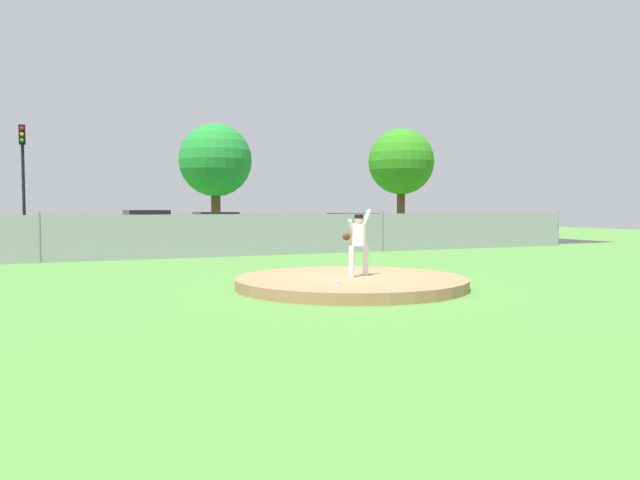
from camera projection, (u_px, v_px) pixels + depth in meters
ground_plane at (266, 266)px, 19.70m from camera, size 80.00×80.00×0.00m
asphalt_strip at (204, 249)px, 27.44m from camera, size 44.00×7.00×0.01m
pitchers_mound at (351, 282)px, 14.23m from camera, size 5.40×5.40×0.25m
pitcher_youth at (358, 238)px, 14.33m from camera, size 0.77×0.41×1.59m
baseball at (338, 281)px, 13.15m from camera, size 0.07×0.07×0.07m
chainlink_fence at (231, 235)px, 23.30m from camera, size 33.36×0.07×1.72m
parked_car_champagne at (215, 231)px, 27.84m from camera, size 2.18×4.77×1.68m
parked_car_teal at (353, 230)px, 30.01m from camera, size 1.88×4.73×1.61m
parked_car_white at (70, 235)px, 25.41m from camera, size 1.82×4.42×1.53m
parked_car_navy at (146, 232)px, 26.50m from camera, size 1.92×4.25×1.77m
traffic_cone_orange at (13, 253)px, 21.77m from camera, size 0.40×0.40×0.55m
traffic_light_near at (23, 166)px, 28.06m from camera, size 0.28×0.46×5.66m
tree_tall_centre at (215, 161)px, 36.87m from camera, size 4.40×4.40×6.95m
tree_leaning_west at (401, 162)px, 41.09m from camera, size 4.43×4.43×7.20m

